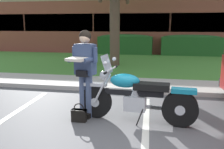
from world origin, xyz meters
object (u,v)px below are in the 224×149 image
rider_person (85,67)px  hedge_left (125,44)px  hedge_center_left (191,45)px  brick_building (168,24)px  motorcycle (140,97)px  handbag (79,114)px

rider_person → hedge_left: bearing=93.9°
hedge_center_left → brick_building: size_ratio=0.12×
motorcycle → hedge_center_left: size_ratio=0.66×
rider_person → brick_building: brick_building is taller
rider_person → hedge_center_left: 11.17m
handbag → hedge_left: (-0.67, 10.99, 0.51)m
handbag → brick_building: (1.94, 16.74, 1.71)m
handbag → brick_building: 16.94m
rider_person → hedge_center_left: size_ratio=0.50×
hedge_left → rider_person: bearing=-86.1°
handbag → hedge_left: 11.03m
rider_person → hedge_left: 10.76m
hedge_left → hedge_center_left: 3.83m
motorcycle → hedge_left: size_ratio=0.69×
rider_person → brick_building: 16.60m
handbag → hedge_left: size_ratio=0.11×
rider_person → hedge_center_left: (3.10, 10.73, -0.36)m
handbag → motorcycle: bearing=10.6°
hedge_left → hedge_center_left: bearing=0.0°
hedge_left → brick_building: 6.42m
rider_person → hedge_center_left: rider_person is taller
handbag → hedge_center_left: size_ratio=0.11×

